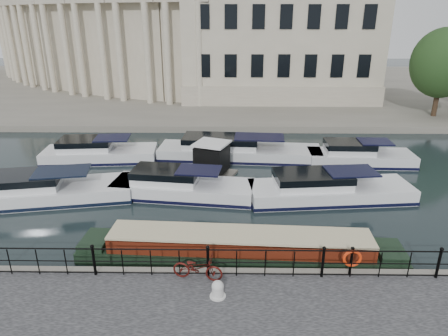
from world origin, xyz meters
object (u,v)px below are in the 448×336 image
(bicycle, at_px, (198,267))
(mooring_bollard, at_px, (218,289))
(life_ring_post, at_px, (352,259))
(narrowboat, at_px, (239,251))
(harbour_hut, at_px, (212,161))

(bicycle, distance_m, mooring_bollard, 1.19)
(mooring_bollard, distance_m, life_ring_post, 4.82)
(narrowboat, bearing_deg, life_ring_post, -21.43)
(life_ring_post, bearing_deg, narrowboat, 155.47)
(bicycle, height_order, mooring_bollard, bicycle)
(mooring_bollard, bearing_deg, narrowboat, 75.43)
(bicycle, relative_size, narrowboat, 0.14)
(mooring_bollard, distance_m, harbour_hut, 11.96)
(bicycle, relative_size, harbour_hut, 0.56)
(mooring_bollard, bearing_deg, harbour_hut, 93.35)
(bicycle, bearing_deg, mooring_bollard, -132.55)
(life_ring_post, bearing_deg, mooring_bollard, -165.38)
(harbour_hut, bearing_deg, life_ring_post, -42.60)
(mooring_bollard, relative_size, life_ring_post, 0.55)
(bicycle, relative_size, life_ring_post, 1.61)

